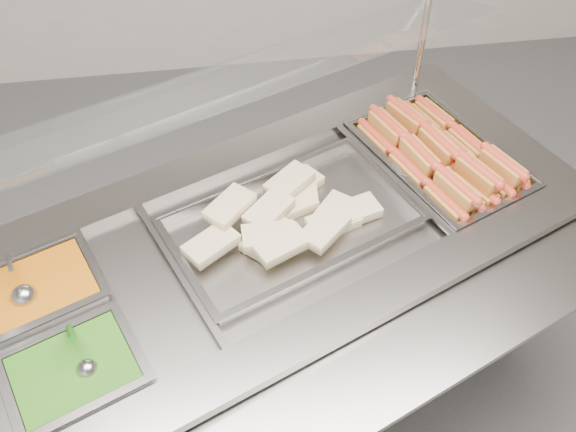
{
  "coord_description": "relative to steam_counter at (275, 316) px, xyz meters",
  "views": [
    {
      "loc": [
        -0.17,
        -0.67,
        2.1
      ],
      "look_at": [
        0.0,
        0.49,
        0.85
      ],
      "focal_mm": 40.0,
      "sensor_mm": 36.0,
      "label": 1
    }
  ],
  "objects": [
    {
      "name": "tortilla_wraps",
      "position": [
        0.04,
        0.03,
        0.42
      ],
      "size": [
        0.55,
        0.38,
        0.09
      ],
      "color": "#CBB988",
      "rests_on": "pan_wraps"
    },
    {
      "name": "tray_rail",
      "position": [
        0.18,
        -0.43,
        0.37
      ],
      "size": [
        1.62,
        0.93,
        0.05
      ],
      "color": "gray",
      "rests_on": "steam_counter"
    },
    {
      "name": "pan_peas",
      "position": [
        -0.49,
        -0.35,
        0.38
      ],
      "size": [
        0.34,
        0.31,
        0.09
      ],
      "color": "gray",
      "rests_on": "steam_counter"
    },
    {
      "name": "pan_wraps",
      "position": [
        0.05,
        0.02,
        0.39
      ],
      "size": [
        0.72,
        0.58,
        0.06
      ],
      "color": "gray",
      "rests_on": "steam_counter"
    },
    {
      "name": "serving_spoon",
      "position": [
        -0.47,
        -0.35,
        0.42
      ],
      "size": [
        0.08,
        0.15,
        0.14
      ],
      "color": "#A6A6AB",
      "rests_on": "pan_peas"
    },
    {
      "name": "steam_counter",
      "position": [
        0.0,
        0.0,
        0.0
      ],
      "size": [
        1.89,
        1.38,
        0.83
      ],
      "color": "gray",
      "rests_on": "ground"
    },
    {
      "name": "pan_beans",
      "position": [
        -0.6,
        -0.11,
        0.38
      ],
      "size": [
        0.34,
        0.31,
        0.09
      ],
      "color": "gray",
      "rests_on": "steam_counter"
    },
    {
      "name": "pan_hotdogs",
      "position": [
        0.53,
        0.22,
        0.38
      ],
      "size": [
        0.49,
        0.59,
        0.09
      ],
      "color": "gray",
      "rests_on": "steam_counter"
    },
    {
      "name": "ladle",
      "position": [
        -0.63,
        -0.14,
        0.42
      ],
      "size": [
        0.09,
        0.17,
        0.14
      ],
      "color": "#A6A6AB",
      "rests_on": "pan_beans"
    },
    {
      "name": "sneeze_guard",
      "position": [
        -0.08,
        0.19,
        0.75
      ],
      "size": [
        1.5,
        0.84,
        0.41
      ],
      "color": "silver",
      "rests_on": "steam_counter"
    },
    {
      "name": "hotdogs_in_buns",
      "position": [
        0.53,
        0.21,
        0.42
      ],
      "size": [
        0.43,
        0.54,
        0.11
      ],
      "color": "#9E6921",
      "rests_on": "pan_hotdogs"
    }
  ]
}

